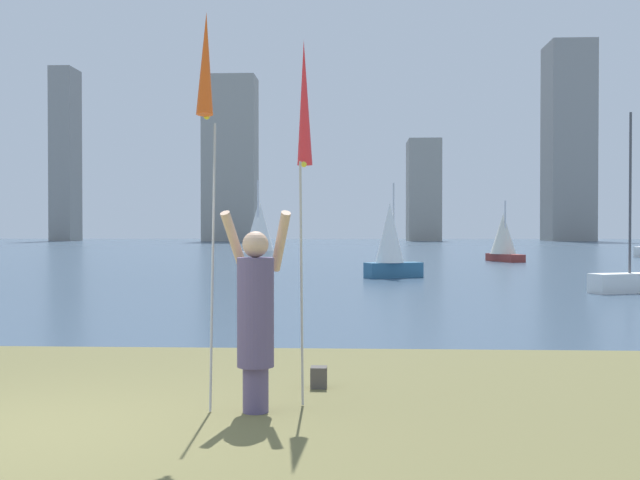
{
  "coord_description": "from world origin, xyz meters",
  "views": [
    {
      "loc": [
        2.92,
        -6.67,
        1.81
      ],
      "look_at": [
        2.2,
        8.61,
        1.57
      ],
      "focal_mm": 43.56,
      "sensor_mm": 36.0,
      "label": 1
    }
  ],
  "objects_px": {
    "kite_flag_right": "(304,111)",
    "bag": "(319,377)",
    "kite_flag_left": "(206,76)",
    "sailboat_0": "(504,238)",
    "person": "(256,313)",
    "sailboat_6": "(259,232)",
    "sailboat_5": "(391,242)",
    "sailboat_2": "(630,281)"
  },
  "relations": [
    {
      "from": "sailboat_2",
      "to": "sailboat_6",
      "type": "xyz_separation_m",
      "value": [
        -12.65,
        18.04,
        1.26
      ]
    },
    {
      "from": "kite_flag_right",
      "to": "sailboat_0",
      "type": "distance_m",
      "value": 35.18
    },
    {
      "from": "person",
      "to": "sailboat_6",
      "type": "height_order",
      "value": "sailboat_6"
    },
    {
      "from": "sailboat_0",
      "to": "sailboat_5",
      "type": "height_order",
      "value": "sailboat_5"
    },
    {
      "from": "bag",
      "to": "sailboat_0",
      "type": "distance_m",
      "value": 34.48
    },
    {
      "from": "sailboat_2",
      "to": "kite_flag_right",
      "type": "bearing_deg",
      "value": -120.41
    },
    {
      "from": "kite_flag_right",
      "to": "bag",
      "type": "bearing_deg",
      "value": 80.0
    },
    {
      "from": "bag",
      "to": "sailboat_0",
      "type": "relative_size",
      "value": 0.07
    },
    {
      "from": "sailboat_6",
      "to": "sailboat_0",
      "type": "bearing_deg",
      "value": 9.59
    },
    {
      "from": "person",
      "to": "sailboat_0",
      "type": "height_order",
      "value": "sailboat_0"
    },
    {
      "from": "person",
      "to": "kite_flag_left",
      "type": "xyz_separation_m",
      "value": [
        -0.44,
        -0.22,
        2.28
      ]
    },
    {
      "from": "kite_flag_right",
      "to": "bag",
      "type": "height_order",
      "value": "kite_flag_right"
    },
    {
      "from": "sailboat_6",
      "to": "sailboat_5",
      "type": "bearing_deg",
      "value": -62.22
    },
    {
      "from": "sailboat_6",
      "to": "person",
      "type": "bearing_deg",
      "value": -82.86
    },
    {
      "from": "kite_flag_left",
      "to": "sailboat_6",
      "type": "xyz_separation_m",
      "value": [
        -3.62,
        32.64,
        -1.65
      ]
    },
    {
      "from": "sailboat_5",
      "to": "sailboat_6",
      "type": "relative_size",
      "value": 0.81
    },
    {
      "from": "kite_flag_left",
      "to": "bag",
      "type": "relative_size",
      "value": 16.35
    },
    {
      "from": "kite_flag_right",
      "to": "sailboat_5",
      "type": "relative_size",
      "value": 1.09
    },
    {
      "from": "kite_flag_right",
      "to": "kite_flag_left",
      "type": "bearing_deg",
      "value": -140.58
    },
    {
      "from": "person",
      "to": "kite_flag_left",
      "type": "distance_m",
      "value": 2.33
    },
    {
      "from": "sailboat_0",
      "to": "bag",
      "type": "bearing_deg",
      "value": -104.0
    },
    {
      "from": "bag",
      "to": "sailboat_2",
      "type": "bearing_deg",
      "value": 58.71
    },
    {
      "from": "sailboat_0",
      "to": "kite_flag_left",
      "type": "bearing_deg",
      "value": -105.01
    },
    {
      "from": "sailboat_2",
      "to": "sailboat_6",
      "type": "distance_m",
      "value": 22.07
    },
    {
      "from": "sailboat_6",
      "to": "sailboat_2",
      "type": "bearing_deg",
      "value": -54.97
    },
    {
      "from": "kite_flag_left",
      "to": "sailboat_5",
      "type": "relative_size",
      "value": 1.13
    },
    {
      "from": "person",
      "to": "sailboat_6",
      "type": "bearing_deg",
      "value": 110.0
    },
    {
      "from": "sailboat_0",
      "to": "sailboat_6",
      "type": "height_order",
      "value": "sailboat_6"
    },
    {
      "from": "bag",
      "to": "sailboat_5",
      "type": "bearing_deg",
      "value": 85.1
    },
    {
      "from": "person",
      "to": "sailboat_5",
      "type": "height_order",
      "value": "sailboat_5"
    },
    {
      "from": "bag",
      "to": "sailboat_6",
      "type": "xyz_separation_m",
      "value": [
        -4.62,
        31.24,
        1.48
      ]
    },
    {
      "from": "sailboat_5",
      "to": "sailboat_6",
      "type": "height_order",
      "value": "sailboat_6"
    },
    {
      "from": "person",
      "to": "sailboat_5",
      "type": "xyz_separation_m",
      "value": [
        2.22,
        20.5,
        0.31
      ]
    },
    {
      "from": "sailboat_2",
      "to": "sailboat_6",
      "type": "height_order",
      "value": "sailboat_2"
    },
    {
      "from": "kite_flag_left",
      "to": "bag",
      "type": "height_order",
      "value": "kite_flag_left"
    },
    {
      "from": "person",
      "to": "sailboat_2",
      "type": "xyz_separation_m",
      "value": [
        8.59,
        14.38,
        -0.64
      ]
    },
    {
      "from": "kite_flag_left",
      "to": "sailboat_2",
      "type": "bearing_deg",
      "value": 58.27
    },
    {
      "from": "kite_flag_right",
      "to": "sailboat_0",
      "type": "relative_size",
      "value": 1.14
    },
    {
      "from": "kite_flag_left",
      "to": "sailboat_5",
      "type": "height_order",
      "value": "kite_flag_left"
    },
    {
      "from": "sailboat_5",
      "to": "sailboat_0",
      "type": "bearing_deg",
      "value": 64.67
    },
    {
      "from": "sailboat_0",
      "to": "sailboat_2",
      "type": "height_order",
      "value": "sailboat_2"
    },
    {
      "from": "kite_flag_right",
      "to": "sailboat_0",
      "type": "height_order",
      "value": "kite_flag_right"
    }
  ]
}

